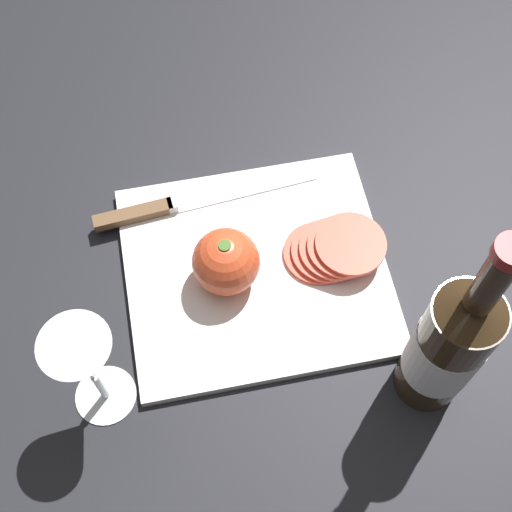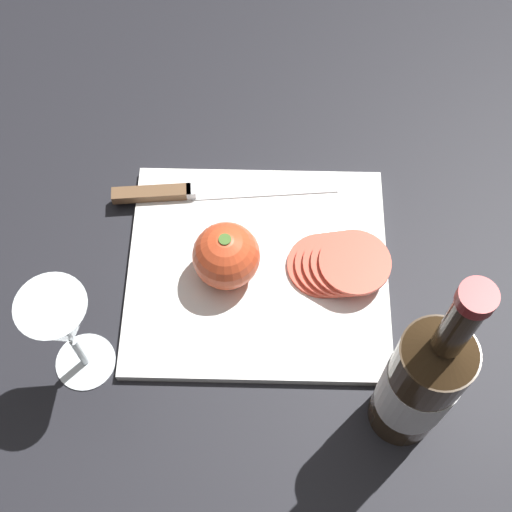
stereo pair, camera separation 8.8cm
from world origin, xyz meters
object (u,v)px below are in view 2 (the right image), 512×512
whole_tomato (224,256)px  knife (178,192)px  wine_bottle (418,383)px  wine_glass (61,327)px  tomato_slice_stack_near (337,264)px

whole_tomato → knife: 0.14m
wine_bottle → wine_glass: wine_bottle is taller
knife → tomato_slice_stack_near: (-0.21, 0.11, 0.01)m
tomato_slice_stack_near → wine_bottle: bearing=110.9°
wine_bottle → tomato_slice_stack_near: 0.21m
wine_glass → knife: size_ratio=0.56×
whole_tomato → wine_bottle: bearing=140.0°
wine_bottle → whole_tomato: wine_bottle is taller
wine_glass → tomato_slice_stack_near: 0.34m
knife → whole_tomato: bearing=-64.0°
tomato_slice_stack_near → whole_tomato: bearing=2.4°
wine_glass → knife: (-0.10, -0.23, -0.09)m
whole_tomato → tomato_slice_stack_near: size_ratio=0.66×
whole_tomato → tomato_slice_stack_near: bearing=-177.6°
wine_bottle → knife: bearing=-46.1°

